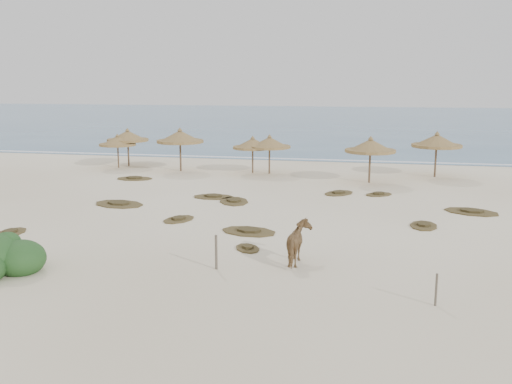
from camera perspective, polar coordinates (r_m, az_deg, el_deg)
ground at (r=23.65m, az=-8.18°, el=-5.07°), size 160.00×160.00×0.00m
ocean at (r=96.87m, az=7.08°, el=7.16°), size 200.00×100.00×0.01m
foam_line at (r=48.42m, az=2.27°, el=3.34°), size 70.00×0.60×0.01m
palapa_0 at (r=45.18m, az=-12.71°, el=5.44°), size 3.74×3.74×2.95m
palapa_1 at (r=44.42m, az=-13.68°, el=4.94°), size 2.95×2.95×2.59m
palapa_2 at (r=41.93m, az=-7.61°, el=5.44°), size 3.49×3.49×3.19m
palapa_3 at (r=40.69m, az=-0.34°, el=4.81°), size 3.45×3.45×2.68m
palapa_4 at (r=40.45m, az=1.35°, el=4.91°), size 3.15×3.15×2.80m
palapa_5 at (r=37.43m, az=11.37°, el=4.49°), size 4.04×4.04×3.05m
palapa_6 at (r=40.84m, az=17.63°, el=4.84°), size 4.42×4.42×3.16m
horse at (r=20.69m, az=4.32°, el=-5.12°), size 0.88×1.84×1.54m
fence_post_near at (r=20.13m, az=-4.00°, el=-6.02°), size 0.12×0.12×1.24m
fence_post_far at (r=17.79m, az=17.58°, el=-9.30°), size 0.08×0.08×0.99m
scrub_1 at (r=31.37m, az=-13.55°, el=-1.14°), size 3.31×2.61×0.16m
scrub_2 at (r=27.40m, az=-7.73°, el=-2.70°), size 1.72×2.10×0.16m
scrub_3 at (r=31.21m, az=-2.22°, el=-0.90°), size 2.28×2.77×0.16m
scrub_4 at (r=27.09m, az=16.42°, el=-3.21°), size 1.38×1.98×0.16m
scrub_5 at (r=30.68m, az=20.74°, el=-1.83°), size 3.12×2.57×0.16m
scrub_6 at (r=39.26m, az=-12.06°, el=1.35°), size 2.55×1.76×0.16m
scrub_7 at (r=33.76m, az=8.28°, el=-0.09°), size 2.27×2.46×0.16m
scrub_9 at (r=25.02m, az=-0.72°, el=-3.93°), size 2.81×2.16×0.16m
scrub_10 at (r=33.81m, az=12.17°, el=-0.21°), size 2.02×1.94×0.16m
scrub_11 at (r=27.04m, az=-23.35°, el=-3.71°), size 1.12×1.71×0.16m
scrub_12 at (r=22.56m, az=-0.85°, el=-5.61°), size 1.44×1.62×0.16m
scrub_13 at (r=32.47m, az=-4.30°, el=-0.45°), size 2.41×1.64×0.16m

